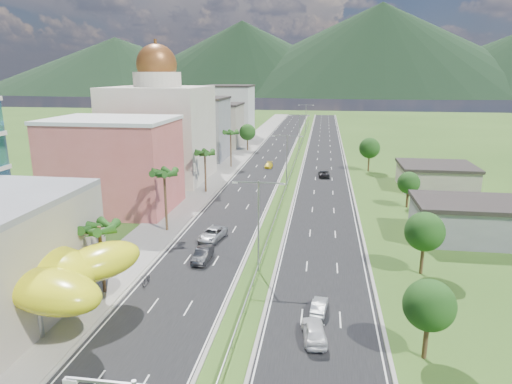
% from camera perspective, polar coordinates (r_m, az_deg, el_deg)
% --- Properties ---
extents(ground, '(500.00, 500.00, 0.00)m').
position_cam_1_polar(ground, '(46.36, -1.52, -14.84)').
color(ground, '#2D5119').
rests_on(ground, ground).
extents(road_left, '(11.00, 260.00, 0.04)m').
position_cam_1_polar(road_left, '(132.51, 2.00, 4.76)').
color(road_left, black).
rests_on(road_left, ground).
extents(road_right, '(11.00, 260.00, 0.04)m').
position_cam_1_polar(road_right, '(131.70, 8.52, 4.54)').
color(road_right, black).
rests_on(road_right, ground).
extents(sidewalk_left, '(7.00, 260.00, 0.12)m').
position_cam_1_polar(sidewalk_left, '(133.88, -2.05, 4.88)').
color(sidewalk_left, gray).
rests_on(sidewalk_left, ground).
extents(median_guardrail, '(0.10, 216.06, 0.76)m').
position_cam_1_polar(median_guardrail, '(114.11, 4.73, 3.40)').
color(median_guardrail, gray).
rests_on(median_guardrail, ground).
extents(streetlight_median_b, '(6.04, 0.25, 11.00)m').
position_cam_1_polar(streetlight_median_b, '(52.73, 0.31, -3.09)').
color(streetlight_median_b, gray).
rests_on(streetlight_median_b, ground).
extents(streetlight_median_c, '(6.04, 0.25, 11.00)m').
position_cam_1_polar(streetlight_median_c, '(91.42, 3.87, 4.51)').
color(streetlight_median_c, gray).
rests_on(streetlight_median_c, ground).
extents(streetlight_median_d, '(6.04, 0.25, 11.00)m').
position_cam_1_polar(streetlight_median_d, '(135.85, 5.44, 7.81)').
color(streetlight_median_d, gray).
rests_on(streetlight_median_d, ground).
extents(streetlight_median_e, '(6.04, 0.25, 11.00)m').
position_cam_1_polar(streetlight_median_e, '(180.57, 6.25, 9.48)').
color(streetlight_median_e, gray).
rests_on(streetlight_median_e, ground).
extents(lime_canopy, '(18.00, 15.00, 7.40)m').
position_cam_1_polar(lime_canopy, '(48.25, -26.87, -8.71)').
color(lime_canopy, yellow).
rests_on(lime_canopy, ground).
extents(pink_shophouse, '(20.00, 15.00, 15.00)m').
position_cam_1_polar(pink_shophouse, '(81.30, -17.33, 3.13)').
color(pink_shophouse, '#C75A51').
rests_on(pink_shophouse, ground).
extents(domed_building, '(20.00, 20.00, 28.70)m').
position_cam_1_polar(domed_building, '(101.65, -11.92, 7.88)').
color(domed_building, beige).
rests_on(domed_building, ground).
extents(midrise_grey, '(16.00, 15.00, 16.00)m').
position_cam_1_polar(midrise_grey, '(125.35, -7.47, 7.76)').
color(midrise_grey, gray).
rests_on(midrise_grey, ground).
extents(midrise_beige, '(16.00, 15.00, 13.00)m').
position_cam_1_polar(midrise_beige, '(146.67, -5.10, 8.23)').
color(midrise_beige, '#A09484').
rests_on(midrise_beige, ground).
extents(midrise_white, '(16.00, 15.00, 18.00)m').
position_cam_1_polar(midrise_white, '(168.77, -3.29, 9.95)').
color(midrise_white, silver).
rests_on(midrise_white, ground).
extents(shed_near, '(15.00, 10.00, 5.00)m').
position_cam_1_polar(shed_near, '(70.98, 25.21, -3.42)').
color(shed_near, gray).
rests_on(shed_near, ground).
extents(shed_far, '(14.00, 12.00, 4.40)m').
position_cam_1_polar(shed_far, '(99.60, 21.55, 1.68)').
color(shed_far, '#A09484').
rests_on(shed_far, ground).
extents(palm_tree_b, '(3.60, 3.60, 8.10)m').
position_cam_1_polar(palm_tree_b, '(49.99, -19.00, -4.55)').
color(palm_tree_b, '#47301C').
rests_on(palm_tree_b, ground).
extents(palm_tree_c, '(3.60, 3.60, 9.60)m').
position_cam_1_polar(palm_tree_c, '(67.26, -11.40, 2.08)').
color(palm_tree_c, '#47301C').
rests_on(palm_tree_c, ground).
extents(palm_tree_d, '(3.60, 3.60, 8.60)m').
position_cam_1_polar(palm_tree_d, '(89.00, -6.41, 4.69)').
color(palm_tree_d, '#47301C').
rests_on(palm_tree_d, ground).
extents(palm_tree_e, '(3.60, 3.60, 9.40)m').
position_cam_1_polar(palm_tree_e, '(112.95, -3.19, 7.27)').
color(palm_tree_e, '#47301C').
rests_on(palm_tree_e, ground).
extents(leafy_tree_lfar, '(4.90, 4.90, 8.05)m').
position_cam_1_polar(leafy_tree_lfar, '(137.68, -1.08, 7.48)').
color(leafy_tree_lfar, '#47301C').
rests_on(leafy_tree_lfar, ground).
extents(leafy_tree_ra, '(4.20, 4.20, 6.90)m').
position_cam_1_polar(leafy_tree_ra, '(40.13, 20.84, -13.11)').
color(leafy_tree_ra, '#47301C').
rests_on(leafy_tree_ra, ground).
extents(leafy_tree_rb, '(4.55, 4.55, 7.47)m').
position_cam_1_polar(leafy_tree_rb, '(55.92, 20.34, -4.68)').
color(leafy_tree_rb, '#47301C').
rests_on(leafy_tree_rb, ground).
extents(leafy_tree_rc, '(3.85, 3.85, 6.33)m').
position_cam_1_polar(leafy_tree_rc, '(83.17, 18.55, 1.08)').
color(leafy_tree_rc, '#47301C').
rests_on(leafy_tree_rc, ground).
extents(leafy_tree_rd, '(4.90, 4.90, 8.05)m').
position_cam_1_polar(leafy_tree_rd, '(111.59, 14.01, 5.35)').
color(leafy_tree_rd, '#47301C').
rests_on(leafy_tree_rd, ground).
extents(mountain_ridge, '(860.00, 140.00, 90.00)m').
position_cam_1_polar(mountain_ridge, '(493.09, 14.91, 11.55)').
color(mountain_ridge, black).
rests_on(mountain_ridge, ground).
extents(car_dark_left, '(1.83, 5.00, 1.64)m').
position_cam_1_polar(car_dark_left, '(57.76, -6.68, -7.79)').
color(car_dark_left, black).
rests_on(car_dark_left, road_left).
extents(car_silver_mid_left, '(3.66, 6.23, 1.63)m').
position_cam_1_polar(car_silver_mid_left, '(64.68, -5.48, -5.26)').
color(car_silver_mid_left, '#94959B').
rests_on(car_silver_mid_left, road_left).
extents(car_yellow_far_left, '(1.78, 4.33, 1.25)m').
position_cam_1_polar(car_yellow_far_left, '(113.27, 1.61, 3.39)').
color(car_yellow_far_left, gold).
rests_on(car_yellow_far_left, road_left).
extents(car_white_near_right, '(2.62, 5.11, 1.67)m').
position_cam_1_polar(car_white_near_right, '(42.19, 7.28, -16.83)').
color(car_white_near_right, white).
rests_on(car_white_near_right, road_right).
extents(car_silver_right, '(1.78, 4.01, 1.28)m').
position_cam_1_polar(car_silver_right, '(46.51, 7.90, -13.92)').
color(car_silver_right, '#B3B7BC').
rests_on(car_silver_right, road_right).
extents(car_dark_far_right, '(2.61, 5.18, 1.41)m').
position_cam_1_polar(car_dark_far_right, '(104.17, 8.48, 2.27)').
color(car_dark_far_right, black).
rests_on(car_dark_far_right, road_right).
extents(motorcycle, '(0.69, 2.16, 1.38)m').
position_cam_1_polar(motorcycle, '(53.00, -13.57, -10.41)').
color(motorcycle, black).
rests_on(motorcycle, road_left).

